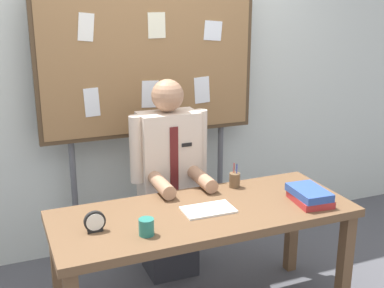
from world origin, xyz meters
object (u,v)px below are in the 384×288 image
object	(u,v)px
open_notebook	(208,210)
desk_clock	(95,222)
coffee_mug	(146,227)
desk	(204,224)
pen_holder	(235,180)
person	(169,187)
book_stack	(310,196)
bulletin_board	(150,63)

from	to	relation	value
open_notebook	desk_clock	bearing A→B (deg)	-178.95
desk_clock	coffee_mug	xyz separation A→B (m)	(0.24, -0.14, -0.01)
desk	pen_holder	bearing A→B (deg)	37.61
person	open_notebook	xyz separation A→B (m)	(0.02, -0.61, 0.08)
person	pen_holder	distance (m)	0.49
desk	book_stack	distance (m)	0.66
person	open_notebook	world-z (taller)	person
person	bulletin_board	bearing A→B (deg)	89.99
desk	coffee_mug	size ratio (longest dim) A/B	19.45
coffee_mug	book_stack	bearing A→B (deg)	1.68
open_notebook	coffee_mug	distance (m)	0.45
person	desk_clock	xyz separation A→B (m)	(-0.64, -0.62, 0.13)
coffee_mug	person	bearing A→B (deg)	62.35
bulletin_board	pen_holder	size ratio (longest dim) A/B	12.72
bulletin_board	pen_holder	bearing A→B (deg)	-65.35
desk_clock	bulletin_board	bearing A→B (deg)	57.51
desk	pen_holder	world-z (taller)	pen_holder
book_stack	open_notebook	bearing A→B (deg)	168.61
open_notebook	bulletin_board	bearing A→B (deg)	91.11
person	bulletin_board	xyz separation A→B (m)	(0.00, 0.38, 0.81)
book_stack	pen_holder	bearing A→B (deg)	127.11
bulletin_board	coffee_mug	bearing A→B (deg)	-109.30
desk	coffee_mug	xyz separation A→B (m)	(-0.40, -0.17, 0.14)
open_notebook	coffee_mug	xyz separation A→B (m)	(-0.42, -0.15, 0.04)
bulletin_board	book_stack	size ratio (longest dim) A/B	7.13
bulletin_board	desk_clock	xyz separation A→B (m)	(-0.64, -1.00, -0.68)
desk	coffee_mug	world-z (taller)	coffee_mug
open_notebook	coffee_mug	bearing A→B (deg)	-159.97
open_notebook	coffee_mug	size ratio (longest dim) A/B	3.29
book_stack	coffee_mug	size ratio (longest dim) A/B	3.15
desk_clock	person	bearing A→B (deg)	44.32
book_stack	pen_holder	distance (m)	0.50
coffee_mug	pen_holder	xyz separation A→B (m)	(0.73, 0.43, 0.00)
bulletin_board	open_notebook	world-z (taller)	bulletin_board
desk	pen_holder	distance (m)	0.44
pen_holder	bulletin_board	bearing A→B (deg)	114.65
book_stack	bulletin_board	bearing A→B (deg)	119.46
bulletin_board	open_notebook	bearing A→B (deg)	-88.89
desk	person	size ratio (longest dim) A/B	1.25
coffee_mug	bulletin_board	bearing A→B (deg)	70.70
open_notebook	pen_holder	size ratio (longest dim) A/B	1.86
bulletin_board	pen_holder	xyz separation A→B (m)	(0.33, -0.72, -0.68)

